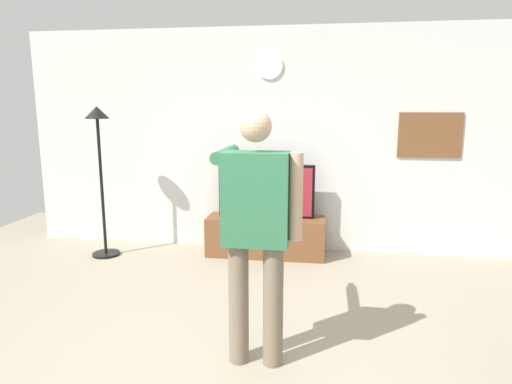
% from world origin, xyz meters
% --- Properties ---
extents(back_wall, '(6.40, 0.10, 2.70)m').
position_xyz_m(back_wall, '(0.00, 2.95, 1.35)').
color(back_wall, silver).
rests_on(back_wall, ground_plane).
extents(tv_stand, '(1.41, 0.46, 0.47)m').
position_xyz_m(tv_stand, '(-0.13, 2.60, 0.23)').
color(tv_stand, brown).
rests_on(tv_stand, ground_plane).
extents(television, '(1.15, 0.07, 0.64)m').
position_xyz_m(television, '(-0.13, 2.65, 0.78)').
color(television, black).
rests_on(television, tv_stand).
extents(wall_clock, '(0.31, 0.03, 0.31)m').
position_xyz_m(wall_clock, '(-0.13, 2.89, 2.24)').
color(wall_clock, white).
extents(framed_picture, '(0.71, 0.04, 0.52)m').
position_xyz_m(framed_picture, '(1.74, 2.90, 1.45)').
color(framed_picture, brown).
extents(floor_lamp, '(0.32, 0.32, 1.77)m').
position_xyz_m(floor_lamp, '(-2.05, 2.31, 1.27)').
color(floor_lamp, black).
rests_on(floor_lamp, ground_plane).
extents(person_standing_nearer_lamp, '(0.62, 0.78, 1.76)m').
position_xyz_m(person_standing_nearer_lamp, '(0.09, 0.32, 1.01)').
color(person_standing_nearer_lamp, '#7A6B56').
rests_on(person_standing_nearer_lamp, ground_plane).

